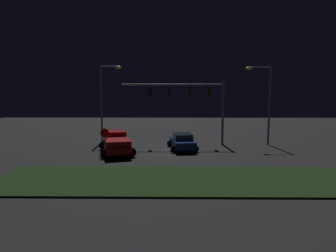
{
  "coord_description": "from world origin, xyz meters",
  "views": [
    {
      "loc": [
        -0.17,
        -24.6,
        4.83
      ],
      "look_at": [
        -0.49,
        0.68,
        2.16
      ],
      "focal_mm": 29.18,
      "sensor_mm": 36.0,
      "label": 1
    }
  ],
  "objects_px": {
    "street_lamp_left": "(105,94)",
    "stop_sign": "(105,136)",
    "car_sedan": "(182,142)",
    "traffic_signal_gantry": "(190,95)",
    "street_lamp_right": "(264,95)",
    "pickup_truck": "(116,142)"
  },
  "relations": [
    {
      "from": "street_lamp_left",
      "to": "car_sedan",
      "type": "bearing_deg",
      "value": -28.0
    },
    {
      "from": "traffic_signal_gantry",
      "to": "stop_sign",
      "type": "relative_size",
      "value": 4.63
    },
    {
      "from": "traffic_signal_gantry",
      "to": "car_sedan",
      "type": "bearing_deg",
      "value": -107.48
    },
    {
      "from": "car_sedan",
      "to": "traffic_signal_gantry",
      "type": "relative_size",
      "value": 0.45
    },
    {
      "from": "pickup_truck",
      "to": "traffic_signal_gantry",
      "type": "xyz_separation_m",
      "value": [
        6.65,
        4.32,
        4.03
      ]
    },
    {
      "from": "street_lamp_right",
      "to": "traffic_signal_gantry",
      "type": "bearing_deg",
      "value": -179.79
    },
    {
      "from": "pickup_truck",
      "to": "traffic_signal_gantry",
      "type": "distance_m",
      "value": 8.9
    },
    {
      "from": "traffic_signal_gantry",
      "to": "street_lamp_left",
      "type": "relative_size",
      "value": 1.25
    },
    {
      "from": "street_lamp_left",
      "to": "stop_sign",
      "type": "height_order",
      "value": "street_lamp_left"
    },
    {
      "from": "car_sedan",
      "to": "street_lamp_left",
      "type": "xyz_separation_m",
      "value": [
        -8.08,
        4.3,
        4.42
      ]
    },
    {
      "from": "traffic_signal_gantry",
      "to": "pickup_truck",
      "type": "bearing_deg",
      "value": -146.99
    },
    {
      "from": "traffic_signal_gantry",
      "to": "street_lamp_right",
      "type": "xyz_separation_m",
      "value": [
        7.51,
        0.03,
        0.0
      ]
    },
    {
      "from": "street_lamp_left",
      "to": "stop_sign",
      "type": "relative_size",
      "value": 3.7
    },
    {
      "from": "traffic_signal_gantry",
      "to": "street_lamp_right",
      "type": "height_order",
      "value": "street_lamp_right"
    },
    {
      "from": "car_sedan",
      "to": "stop_sign",
      "type": "bearing_deg",
      "value": 101.98
    },
    {
      "from": "traffic_signal_gantry",
      "to": "stop_sign",
      "type": "xyz_separation_m",
      "value": [
        -7.45,
        -5.03,
        -3.47
      ]
    },
    {
      "from": "street_lamp_left",
      "to": "stop_sign",
      "type": "xyz_separation_m",
      "value": [
        1.48,
        -6.62,
        -3.6
      ]
    },
    {
      "from": "car_sedan",
      "to": "stop_sign",
      "type": "relative_size",
      "value": 2.06
    },
    {
      "from": "pickup_truck",
      "to": "car_sedan",
      "type": "bearing_deg",
      "value": -90.61
    },
    {
      "from": "traffic_signal_gantry",
      "to": "street_lamp_right",
      "type": "bearing_deg",
      "value": 0.21
    },
    {
      "from": "street_lamp_left",
      "to": "pickup_truck",
      "type": "bearing_deg",
      "value": -68.91
    },
    {
      "from": "pickup_truck",
      "to": "car_sedan",
      "type": "relative_size",
      "value": 1.25
    }
  ]
}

